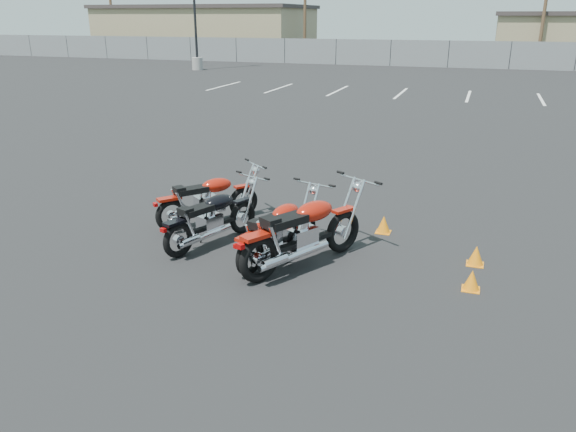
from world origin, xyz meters
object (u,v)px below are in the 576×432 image
(motorcycle_second_black, at_px, (212,219))
(motorcycle_third_red, at_px, (304,232))
(motorcycle_front_red, at_px, (208,200))
(motorcycle_rear_red, at_px, (279,231))

(motorcycle_second_black, relative_size, motorcycle_third_red, 0.87)
(motorcycle_front_red, bearing_deg, motorcycle_third_red, -28.53)
(motorcycle_second_black, bearing_deg, motorcycle_third_red, -10.82)
(motorcycle_second_black, bearing_deg, motorcycle_front_red, 120.17)
(motorcycle_third_red, bearing_deg, motorcycle_second_black, 169.18)
(motorcycle_front_red, height_order, motorcycle_third_red, motorcycle_third_red)
(motorcycle_front_red, xyz_separation_m, motorcycle_rear_red, (1.64, -0.99, 0.00))
(motorcycle_front_red, height_order, motorcycle_second_black, motorcycle_front_red)
(motorcycle_second_black, distance_m, motorcycle_rear_red, 1.18)
(motorcycle_front_red, relative_size, motorcycle_rear_red, 0.89)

